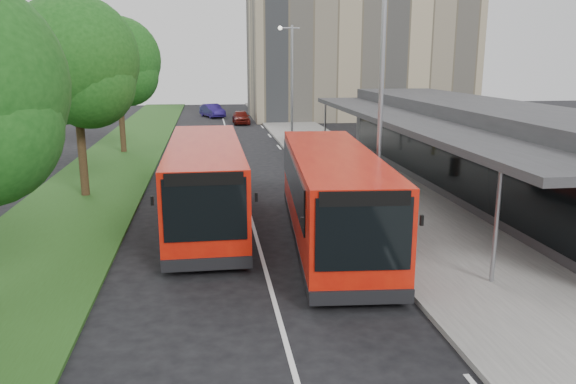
# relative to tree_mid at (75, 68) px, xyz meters

# --- Properties ---
(ground) EXTENTS (120.00, 120.00, 0.00)m
(ground) POSITION_rel_tree_mid_xyz_m (7.01, -9.05, -5.60)
(ground) COLOR black
(ground) RESTS_ON ground
(pavement) EXTENTS (5.00, 80.00, 0.15)m
(pavement) POSITION_rel_tree_mid_xyz_m (13.01, 10.95, -5.52)
(pavement) COLOR slate
(pavement) RESTS_ON ground
(grass_verge) EXTENTS (5.00, 80.00, 0.10)m
(grass_verge) POSITION_rel_tree_mid_xyz_m (0.01, 10.95, -5.55)
(grass_verge) COLOR #234717
(grass_verge) RESTS_ON ground
(lane_centre_line) EXTENTS (0.12, 70.00, 0.01)m
(lane_centre_line) POSITION_rel_tree_mid_xyz_m (7.01, 5.95, -5.59)
(lane_centre_line) COLOR silver
(lane_centre_line) RESTS_ON ground
(kerb_dashes) EXTENTS (0.12, 56.00, 0.01)m
(kerb_dashes) POSITION_rel_tree_mid_xyz_m (10.31, 9.95, -5.59)
(kerb_dashes) COLOR silver
(kerb_dashes) RESTS_ON ground
(office_block) EXTENTS (22.00, 12.00, 18.00)m
(office_block) POSITION_rel_tree_mid_xyz_m (21.01, 32.95, 3.40)
(office_block) COLOR tan
(office_block) RESTS_ON ground
(station_building) EXTENTS (7.70, 26.00, 4.00)m
(station_building) POSITION_rel_tree_mid_xyz_m (17.87, -1.05, -3.55)
(station_building) COLOR #2D2D30
(station_building) RESTS_ON ground
(tree_mid) EXTENTS (5.39, 5.39, 8.66)m
(tree_mid) POSITION_rel_tree_mid_xyz_m (0.00, 0.00, 0.00)
(tree_mid) COLOR black
(tree_mid) RESTS_ON ground
(tree_far) EXTENTS (5.34, 5.34, 8.59)m
(tree_far) POSITION_rel_tree_mid_xyz_m (0.00, 12.00, -0.05)
(tree_far) COLOR black
(tree_far) RESTS_ON ground
(lamp_post_near) EXTENTS (1.44, 0.28, 8.00)m
(lamp_post_near) POSITION_rel_tree_mid_xyz_m (11.13, -7.05, -0.88)
(lamp_post_near) COLOR gray
(lamp_post_near) RESTS_ON pavement
(lamp_post_far) EXTENTS (1.44, 0.28, 8.00)m
(lamp_post_far) POSITION_rel_tree_mid_xyz_m (11.13, 12.95, -0.88)
(lamp_post_far) COLOR gray
(lamp_post_far) RESTS_ON pavement
(bus_main) EXTENTS (3.59, 10.97, 3.06)m
(bus_main) POSITION_rel_tree_mid_xyz_m (9.45, -7.78, -4.03)
(bus_main) COLOR red
(bus_main) RESTS_ON ground
(bus_second) EXTENTS (2.92, 10.75, 3.04)m
(bus_second) POSITION_rel_tree_mid_xyz_m (5.34, -5.01, -4.04)
(bus_second) COLOR red
(bus_second) RESTS_ON ground
(litter_bin) EXTENTS (0.62, 0.62, 0.94)m
(litter_bin) POSITION_rel_tree_mid_xyz_m (12.98, 1.45, -4.98)
(litter_bin) COLOR #311F14
(litter_bin) RESTS_ON pavement
(bollard) EXTENTS (0.22, 0.22, 1.13)m
(bollard) POSITION_rel_tree_mid_xyz_m (11.59, 7.65, -4.88)
(bollard) COLOR #F6EA0C
(bollard) RESTS_ON pavement
(car_near) EXTENTS (1.59, 3.76, 1.27)m
(car_near) POSITION_rel_tree_mid_xyz_m (8.57, 27.65, -4.96)
(car_near) COLOR #59110C
(car_near) RESTS_ON ground
(car_far) EXTENTS (2.78, 4.42, 1.38)m
(car_far) POSITION_rel_tree_mid_xyz_m (5.97, 34.20, -4.91)
(car_far) COLOR navy
(car_far) RESTS_ON ground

